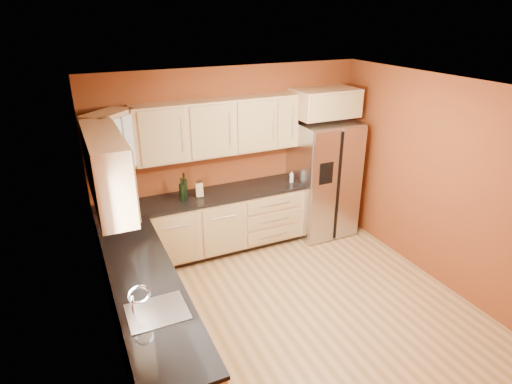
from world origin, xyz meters
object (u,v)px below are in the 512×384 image
knife_block (199,190)px  soap_dispenser (291,177)px  refrigerator (323,178)px  canister_left (105,206)px  wine_bottle_a (184,186)px

knife_block → soap_dispenser: knife_block is taller
refrigerator → knife_block: size_ratio=9.23×
soap_dispenser → refrigerator: bearing=-0.4°
canister_left → soap_dispenser: canister_left is taller
refrigerator → knife_block: 1.96m
soap_dispenser → wine_bottle_a: bearing=176.5°
canister_left → wine_bottle_a: size_ratio=0.53×
wine_bottle_a → knife_block: size_ratio=1.90×
wine_bottle_a → knife_block: bearing=-5.6°
wine_bottle_a → canister_left: bearing=-178.2°
refrigerator → wine_bottle_a: size_ratio=4.87×
canister_left → knife_block: canister_left is taller
refrigerator → soap_dispenser: 0.56m
knife_block → soap_dispenser: bearing=5.4°
refrigerator → canister_left: (-3.20, 0.07, 0.13)m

